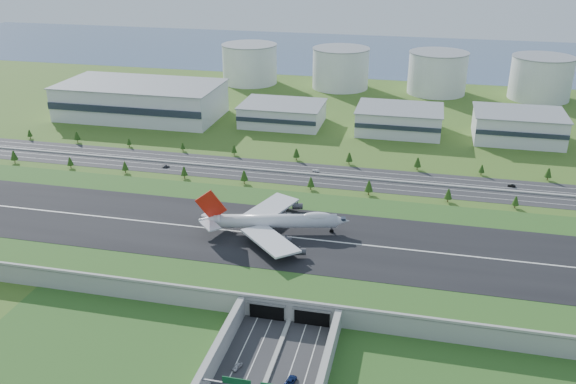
% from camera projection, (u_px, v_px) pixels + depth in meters
% --- Properties ---
extents(ground, '(1200.00, 1200.00, 0.00)m').
position_uv_depth(ground, '(314.00, 256.00, 270.04)').
color(ground, '#30591B').
rests_on(ground, ground).
extents(airfield_deck, '(520.00, 100.00, 9.20)m').
position_uv_depth(airfield_deck, '(315.00, 248.00, 268.32)').
color(airfield_deck, gray).
rests_on(airfield_deck, ground).
extents(north_expressway, '(560.00, 36.00, 0.12)m').
position_uv_depth(north_expressway, '(345.00, 177.00, 354.90)').
color(north_expressway, '#28282B').
rests_on(north_expressway, ground).
extents(tree_row, '(506.11, 48.67, 8.37)m').
position_uv_depth(tree_row, '(347.00, 171.00, 351.66)').
color(tree_row, '#3D2819').
rests_on(tree_row, ground).
extents(hangar_west, '(120.00, 60.00, 25.00)m').
position_uv_depth(hangar_west, '(141.00, 100.00, 465.39)').
color(hangar_west, silver).
rests_on(hangar_west, ground).
extents(hangar_mid_a, '(58.00, 42.00, 15.00)m').
position_uv_depth(hangar_mid_a, '(283.00, 114.00, 449.19)').
color(hangar_mid_a, silver).
rests_on(hangar_mid_a, ground).
extents(hangar_mid_b, '(58.00, 42.00, 17.00)m').
position_uv_depth(hangar_mid_b, '(399.00, 120.00, 431.27)').
color(hangar_mid_b, silver).
rests_on(hangar_mid_b, ground).
extents(hangar_mid_c, '(58.00, 42.00, 19.00)m').
position_uv_depth(hangar_mid_c, '(518.00, 126.00, 414.39)').
color(hangar_mid_c, silver).
rests_on(hangar_mid_c, ground).
extents(fuel_tank_a, '(50.00, 50.00, 35.00)m').
position_uv_depth(fuel_tank_a, '(250.00, 64.00, 564.79)').
color(fuel_tank_a, silver).
rests_on(fuel_tank_a, ground).
extents(fuel_tank_b, '(50.00, 50.00, 35.00)m').
position_uv_depth(fuel_tank_b, '(341.00, 68.00, 547.27)').
color(fuel_tank_b, silver).
rests_on(fuel_tank_b, ground).
extents(fuel_tank_c, '(50.00, 50.00, 35.00)m').
position_uv_depth(fuel_tank_c, '(437.00, 73.00, 529.76)').
color(fuel_tank_c, silver).
rests_on(fuel_tank_c, ground).
extents(fuel_tank_d, '(50.00, 50.00, 35.00)m').
position_uv_depth(fuel_tank_d, '(541.00, 78.00, 512.25)').
color(fuel_tank_d, silver).
rests_on(fuel_tank_d, ground).
extents(bay_water, '(1200.00, 260.00, 0.06)m').
position_uv_depth(bay_water, '(392.00, 54.00, 698.94)').
color(bay_water, '#3E5577').
rests_on(bay_water, ground).
extents(boeing_747, '(67.32, 62.92, 21.14)m').
position_uv_depth(boeing_747, '(274.00, 221.00, 270.80)').
color(boeing_747, silver).
rests_on(boeing_747, airfield_deck).
extents(car_0, '(3.04, 4.98, 1.58)m').
position_uv_depth(car_0, '(237.00, 366.00, 200.75)').
color(car_0, '#ADACB1').
rests_on(car_0, ground).
extents(car_2, '(3.69, 6.23, 1.62)m').
position_uv_depth(car_2, '(291.00, 380.00, 194.49)').
color(car_2, '#0E1C48').
rests_on(car_2, ground).
extents(car_4, '(4.77, 3.47, 1.51)m').
position_uv_depth(car_4, '(166.00, 166.00, 369.57)').
color(car_4, '#515155').
rests_on(car_4, ground).
extents(car_5, '(4.54, 2.26, 1.43)m').
position_uv_depth(car_5, '(512.00, 186.00, 341.62)').
color(car_5, black).
rests_on(car_5, ground).
extents(car_7, '(5.07, 3.49, 1.36)m').
position_uv_depth(car_7, '(315.00, 170.00, 363.03)').
color(car_7, white).
rests_on(car_7, ground).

